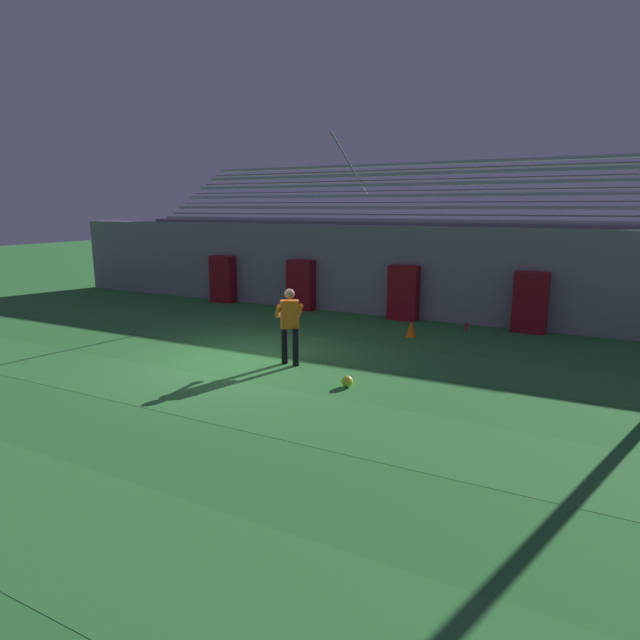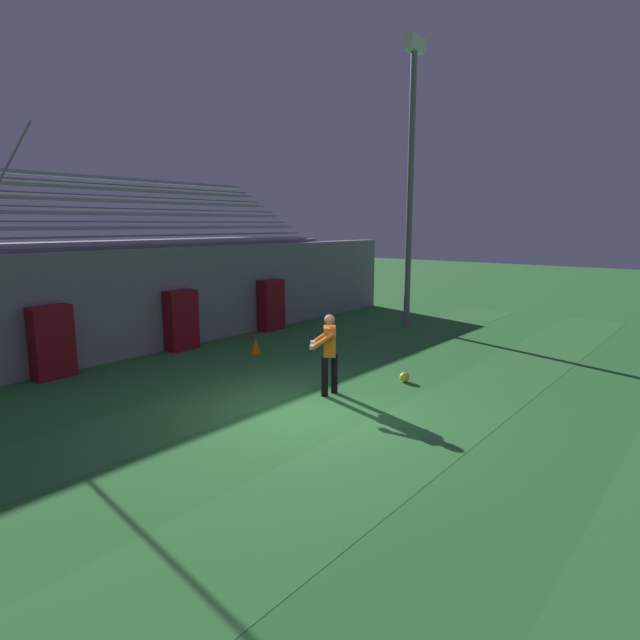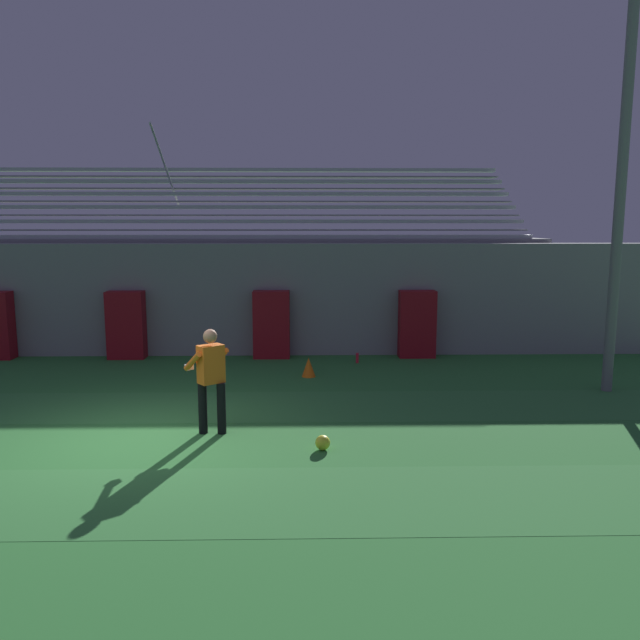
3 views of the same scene
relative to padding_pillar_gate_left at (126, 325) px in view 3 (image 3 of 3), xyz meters
The scene contains 13 objects.
ground_plane 6.27m from the padding_pillar_gate_left, 73.35° to the right, with size 80.00×80.00×0.00m, color #2D7533.
turf_stripe_mid 8.31m from the padding_pillar_gate_left, 77.57° to the right, with size 28.00×1.94×0.01m, color #337A38.
turf_stripe_far 4.63m from the padding_pillar_gate_left, 67.02° to the right, with size 28.00×1.94×0.01m, color #337A38.
back_wall 1.95m from the padding_pillar_gate_left, 17.18° to the left, with size 24.00×0.60×2.80m, color gray.
padding_pillar_gate_left is the anchor object (origin of this frame).
padding_pillar_gate_right 3.56m from the padding_pillar_gate_left, ahead, with size 0.89×0.44×1.66m, color maroon.
padding_pillar_far_right 7.16m from the padding_pillar_gate_left, ahead, with size 0.89×0.44×1.66m, color maroon.
bleacher_stand 3.76m from the padding_pillar_gate_left, 61.25° to the left, with size 18.00×4.75×5.83m.
floodlight_pole 11.93m from the padding_pillar_gate_left, 17.37° to the right, with size 0.90×0.36×9.20m.
goalkeeper 6.36m from the padding_pillar_gate_left, 62.58° to the right, with size 0.74×0.73×1.67m.
soccer_ball 7.97m from the padding_pillar_gate_left, 54.07° to the right, with size 0.22×0.22×0.22m, color yellow.
traffic_cone 4.92m from the padding_pillar_gate_left, 23.83° to the right, with size 0.30×0.30×0.42m, color orange.
water_bottle 5.71m from the padding_pillar_gate_left, ahead, with size 0.07×0.07×0.24m, color red.
Camera 3 is at (2.66, -9.21, 3.27)m, focal length 35.00 mm.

